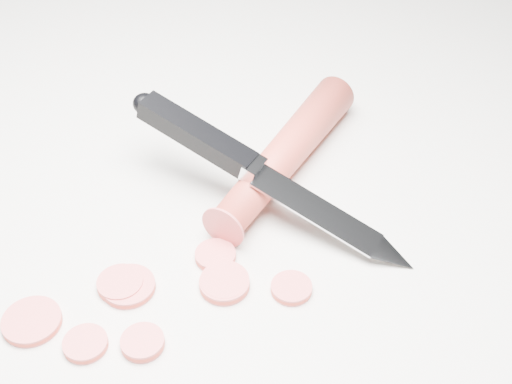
# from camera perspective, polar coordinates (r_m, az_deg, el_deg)

# --- Properties ---
(ground) EXTENTS (2.40, 2.40, 0.00)m
(ground) POSITION_cam_1_polar(r_m,az_deg,el_deg) (0.56, -5.26, -3.28)
(ground) COLOR beige
(ground) RESTS_ON ground
(carrot) EXTENTS (0.11, 0.20, 0.03)m
(carrot) POSITION_cam_1_polar(r_m,az_deg,el_deg) (0.60, 2.38, 3.10)
(carrot) COLOR #B82E23
(carrot) RESTS_ON ground
(carrot_slice_0) EXTENTS (0.04, 0.04, 0.01)m
(carrot_slice_0) POSITION_cam_1_polar(r_m,az_deg,el_deg) (0.52, -17.50, -9.84)
(carrot_slice_0) COLOR #D14A4B
(carrot_slice_0) RESTS_ON ground
(carrot_slice_1) EXTENTS (0.03, 0.03, 0.01)m
(carrot_slice_1) POSITION_cam_1_polar(r_m,az_deg,el_deg) (0.50, -13.49, -11.72)
(carrot_slice_1) COLOR #D14A4B
(carrot_slice_1) RESTS_ON ground
(carrot_slice_2) EXTENTS (0.04, 0.04, 0.01)m
(carrot_slice_2) POSITION_cam_1_polar(r_m,az_deg,el_deg) (0.52, -2.54, -7.35)
(carrot_slice_2) COLOR #D14A4B
(carrot_slice_2) RESTS_ON ground
(carrot_slice_3) EXTENTS (0.03, 0.03, 0.01)m
(carrot_slice_3) POSITION_cam_1_polar(r_m,az_deg,el_deg) (0.52, 2.85, -7.69)
(carrot_slice_3) COLOR #D14A4B
(carrot_slice_3) RESTS_ON ground
(carrot_slice_4) EXTENTS (0.04, 0.04, 0.01)m
(carrot_slice_4) POSITION_cam_1_polar(r_m,az_deg,el_deg) (0.52, -2.52, -7.21)
(carrot_slice_4) COLOR #D14A4B
(carrot_slice_4) RESTS_ON ground
(carrot_slice_5) EXTENTS (0.04, 0.04, 0.01)m
(carrot_slice_5) POSITION_cam_1_polar(r_m,az_deg,el_deg) (0.53, -10.16, -7.44)
(carrot_slice_5) COLOR #D14A4B
(carrot_slice_5) RESTS_ON ground
(carrot_slice_6) EXTENTS (0.03, 0.03, 0.01)m
(carrot_slice_6) POSITION_cam_1_polar(r_m,az_deg,el_deg) (0.49, -9.06, -11.81)
(carrot_slice_6) COLOR #D14A4B
(carrot_slice_6) RESTS_ON ground
(carrot_slice_7) EXTENTS (0.03, 0.03, 0.01)m
(carrot_slice_7) POSITION_cam_1_polar(r_m,az_deg,el_deg) (0.53, -10.80, -7.24)
(carrot_slice_7) COLOR #D14A4B
(carrot_slice_7) RESTS_ON ground
(carrot_slice_8) EXTENTS (0.03, 0.03, 0.01)m
(carrot_slice_8) POSITION_cam_1_polar(r_m,az_deg,el_deg) (0.54, -3.27, -5.11)
(carrot_slice_8) COLOR #D14A4B
(carrot_slice_8) RESTS_ON ground
(kitchen_knife) EXTENTS (0.24, 0.13, 0.07)m
(kitchen_knife) POSITION_cam_1_polar(r_m,az_deg,el_deg) (0.55, 1.06, 1.37)
(kitchen_knife) COLOR silver
(kitchen_knife) RESTS_ON ground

